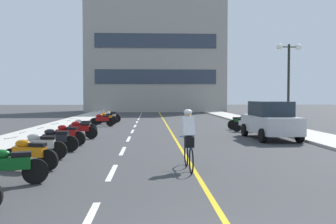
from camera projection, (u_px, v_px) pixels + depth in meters
ground_plane at (164, 127)px, 25.18m from camera, size 140.00×140.00×0.00m
curb_left at (66, 123)px, 27.82m from camera, size 2.40×72.00×0.12m
curb_right at (257, 123)px, 28.52m from camera, size 2.40×72.00×0.12m
lane_dash_0 at (88, 221)px, 6.12m from camera, size 0.14×2.20×0.01m
lane_dash_1 at (112, 172)px, 10.11m from camera, size 0.14×2.20×0.01m
lane_dash_2 at (123, 151)px, 14.10m from camera, size 0.14×2.20×0.01m
lane_dash_3 at (129, 139)px, 18.09m from camera, size 0.14×2.20×0.01m
lane_dash_4 at (132, 131)px, 22.09m from camera, size 0.14×2.20×0.01m
lane_dash_5 at (135, 126)px, 26.08m from camera, size 0.14×2.20×0.01m
lane_dash_6 at (137, 122)px, 30.07m from camera, size 0.14×2.20×0.01m
lane_dash_7 at (139, 119)px, 34.06m from camera, size 0.14×2.20×0.01m
lane_dash_8 at (140, 117)px, 38.05m from camera, size 0.14×2.20×0.01m
lane_dash_9 at (141, 115)px, 42.05m from camera, size 0.14×2.20×0.01m
lane_dash_10 at (141, 113)px, 46.04m from camera, size 0.14×2.20×0.01m
lane_dash_11 at (142, 112)px, 50.03m from camera, size 0.14×2.20×0.01m
centre_line_yellow at (166, 124)px, 28.18m from camera, size 0.12×66.00×0.01m
office_building at (155, 56)px, 52.46m from camera, size 18.88×7.45×15.57m
street_lamp_mid at (289, 67)px, 21.75m from camera, size 1.46×0.36×5.00m
parked_car_near at (270, 120)px, 18.03m from camera, size 2.03×4.25×1.82m
motorcycle_1 at (9, 165)px, 8.55m from camera, size 1.66×0.73×0.92m
motorcycle_2 at (29, 153)px, 10.39m from camera, size 1.68×0.67×0.92m
motorcycle_3 at (40, 145)px, 12.10m from camera, size 1.70×0.60×0.92m
motorcycle_4 at (55, 139)px, 13.84m from camera, size 1.70×0.60×0.92m
motorcycle_5 at (67, 134)px, 15.76m from camera, size 1.66×0.74×0.92m
motorcycle_6 at (80, 129)px, 18.11m from camera, size 1.70×0.60×0.92m
motorcycle_7 at (82, 126)px, 19.78m from camera, size 1.65×0.75×0.92m
motorcycle_8 at (247, 124)px, 21.74m from camera, size 1.66×0.74×0.92m
motorcycle_9 at (240, 122)px, 23.42m from camera, size 1.67×0.69×0.92m
motorcycle_10 at (102, 120)px, 25.68m from camera, size 1.70×0.60×0.92m
motorcycle_11 at (106, 118)px, 27.83m from camera, size 1.70×0.60×0.92m
motorcycle_12 at (110, 116)px, 29.83m from camera, size 1.68×0.64×0.92m
motorcycle_13 at (110, 115)px, 31.46m from camera, size 1.70×0.60×0.92m
cyclist_rider at (189, 138)px, 10.49m from camera, size 0.42×1.77×1.71m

